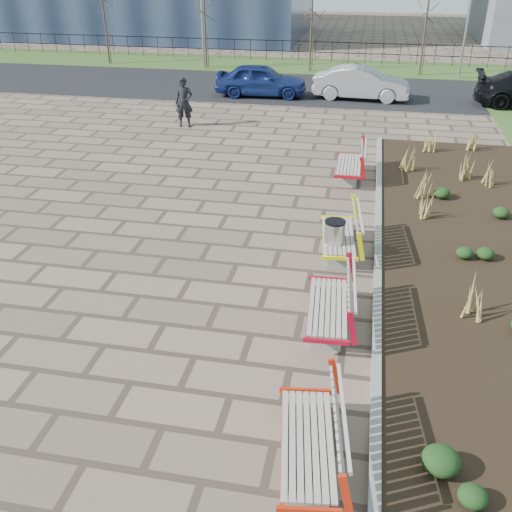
% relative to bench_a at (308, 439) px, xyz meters
% --- Properties ---
extents(ground, '(120.00, 120.00, 0.00)m').
position_rel_bench_a_xyz_m(ground, '(-3.00, 1.13, -0.50)').
color(ground, '#7A6354').
rests_on(ground, ground).
extents(planting_bed, '(4.50, 18.00, 0.10)m').
position_rel_bench_a_xyz_m(planting_bed, '(3.25, 6.13, -0.45)').
color(planting_bed, black).
rests_on(planting_bed, ground).
extents(planting_curb, '(0.16, 18.00, 0.15)m').
position_rel_bench_a_xyz_m(planting_curb, '(0.92, 6.13, -0.42)').
color(planting_curb, gray).
rests_on(planting_curb, ground).
extents(grass_verge_far, '(80.00, 5.00, 0.04)m').
position_rel_bench_a_xyz_m(grass_verge_far, '(-3.00, 29.13, -0.48)').
color(grass_verge_far, '#33511E').
rests_on(grass_verge_far, ground).
extents(road, '(80.00, 7.00, 0.02)m').
position_rel_bench_a_xyz_m(road, '(-3.00, 23.13, -0.49)').
color(road, black).
rests_on(road, ground).
extents(bench_a, '(1.18, 2.20, 1.00)m').
position_rel_bench_a_xyz_m(bench_a, '(0.00, 0.00, 0.00)').
color(bench_a, red).
rests_on(bench_a, ground).
extents(bench_b, '(1.02, 2.15, 1.00)m').
position_rel_bench_a_xyz_m(bench_b, '(0.00, 3.31, 0.00)').
color(bench_b, '#B50C23').
rests_on(bench_b, ground).
extents(bench_c, '(1.11, 2.18, 1.00)m').
position_rel_bench_a_xyz_m(bench_c, '(0.00, 6.25, 0.00)').
color(bench_c, '#FDF80D').
rests_on(bench_c, ground).
extents(bench_d, '(0.92, 2.11, 1.00)m').
position_rel_bench_a_xyz_m(bench_d, '(0.00, 11.15, 0.00)').
color(bench_d, red).
rests_on(bench_d, ground).
extents(litter_bin, '(0.44, 0.44, 0.97)m').
position_rel_bench_a_xyz_m(litter_bin, '(-0.07, 5.86, -0.02)').
color(litter_bin, '#B2B2B7').
rests_on(litter_bin, ground).
extents(pedestrian, '(0.75, 0.57, 1.86)m').
position_rel_bench_a_xyz_m(pedestrian, '(-6.58, 15.69, 0.43)').
color(pedestrian, black).
rests_on(pedestrian, ground).
extents(car_blue, '(4.31, 1.92, 1.44)m').
position_rel_bench_a_xyz_m(car_blue, '(-4.59, 21.25, 0.24)').
color(car_blue, navy).
rests_on(car_blue, road).
extents(car_silver, '(4.41, 1.74, 1.43)m').
position_rel_bench_a_xyz_m(car_silver, '(0.02, 21.49, 0.23)').
color(car_silver, gray).
rests_on(car_silver, road).
extents(tree_a, '(1.40, 1.40, 4.00)m').
position_rel_bench_a_xyz_m(tree_a, '(-15.00, 27.63, 1.54)').
color(tree_a, '#4C3D2D').
rests_on(tree_a, grass_verge_far).
extents(tree_b, '(1.40, 1.40, 4.00)m').
position_rel_bench_a_xyz_m(tree_b, '(-9.00, 27.63, 1.54)').
color(tree_b, '#4C3D2D').
rests_on(tree_b, grass_verge_far).
extents(tree_c, '(1.40, 1.40, 4.00)m').
position_rel_bench_a_xyz_m(tree_c, '(-3.00, 27.63, 1.54)').
color(tree_c, '#4C3D2D').
rests_on(tree_c, grass_verge_far).
extents(tree_d, '(1.40, 1.40, 4.00)m').
position_rel_bench_a_xyz_m(tree_d, '(3.00, 27.63, 1.54)').
color(tree_d, '#4C3D2D').
rests_on(tree_d, grass_verge_far).
extents(lamp_west, '(0.24, 0.60, 6.00)m').
position_rel_bench_a_xyz_m(lamp_west, '(-9.00, 27.13, 2.54)').
color(lamp_west, gray).
rests_on(lamp_west, grass_verge_far).
extents(lamp_east, '(0.24, 0.60, 6.00)m').
position_rel_bench_a_xyz_m(lamp_east, '(5.00, 27.13, 2.54)').
color(lamp_east, gray).
rests_on(lamp_east, grass_verge_far).
extents(railing_fence, '(44.00, 0.10, 1.20)m').
position_rel_bench_a_xyz_m(railing_fence, '(-3.00, 30.63, 0.14)').
color(railing_fence, black).
rests_on(railing_fence, grass_verge_far).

